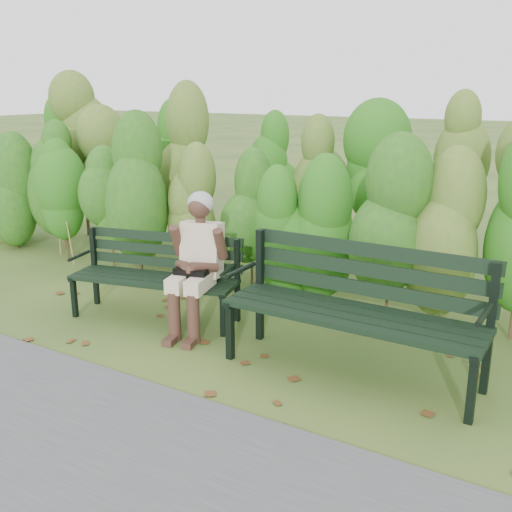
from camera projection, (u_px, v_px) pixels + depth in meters
The scene contains 7 objects.
ground at pixel (236, 345), 5.37m from camera, with size 80.00×80.00×0.00m, color #305020.
footpath at pixel (35, 477), 3.55m from camera, with size 60.00×2.50×0.01m, color #474749.
hedge_band at pixel (327, 179), 6.56m from camera, with size 11.04×1.67×2.42m.
leaf_litter at pixel (226, 348), 5.30m from camera, with size 5.83×2.10×0.01m.
bench_left at pixel (158, 269), 5.93m from camera, with size 1.75×0.91×0.83m.
bench_right at pixel (358, 300), 4.75m from camera, with size 2.06×0.68×1.03m.
seated_woman at pixel (196, 255), 5.56m from camera, with size 0.57×0.83×1.31m.
Camera 1 is at (2.70, -4.15, 2.24)m, focal length 42.00 mm.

